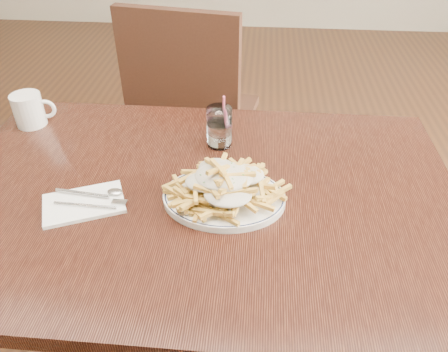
# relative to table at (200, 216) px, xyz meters

# --- Properties ---
(table) EXTENTS (1.20, 0.80, 0.75)m
(table) POSITION_rel_table_xyz_m (0.00, 0.00, 0.00)
(table) COLOR black
(table) RESTS_ON ground
(chair_far) EXTENTS (0.51, 0.51, 0.96)m
(chair_far) POSITION_rel_table_xyz_m (-0.14, 0.78, -0.12)
(chair_far) COLOR black
(chair_far) RESTS_ON ground
(fries_plate) EXTENTS (0.33, 0.30, 0.02)m
(fries_plate) POSITION_rel_table_xyz_m (0.06, -0.03, 0.09)
(fries_plate) COLOR white
(fries_plate) RESTS_ON table
(loaded_fries) EXTENTS (0.29, 0.26, 0.07)m
(loaded_fries) POSITION_rel_table_xyz_m (0.06, -0.03, 0.14)
(loaded_fries) COLOR gold
(loaded_fries) RESTS_ON fries_plate
(napkin) EXTENTS (0.20, 0.17, 0.01)m
(napkin) POSITION_rel_table_xyz_m (-0.25, -0.07, 0.08)
(napkin) COLOR white
(napkin) RESTS_ON table
(cutlery) EXTENTS (0.18, 0.06, 0.01)m
(cutlery) POSITION_rel_table_xyz_m (-0.25, -0.07, 0.09)
(cutlery) COLOR silver
(cutlery) RESTS_ON napkin
(water_glass) EXTENTS (0.07, 0.07, 0.15)m
(water_glass) POSITION_rel_table_xyz_m (0.03, 0.20, 0.13)
(water_glass) COLOR white
(water_glass) RESTS_ON table
(coffee_mug) EXTENTS (0.12, 0.08, 0.09)m
(coffee_mug) POSITION_rel_table_xyz_m (-0.51, 0.26, 0.12)
(coffee_mug) COLOR white
(coffee_mug) RESTS_ON table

